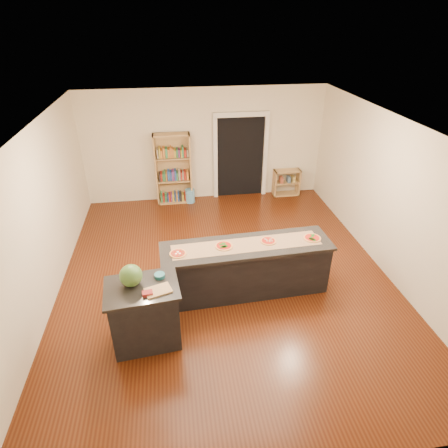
{
  "coord_description": "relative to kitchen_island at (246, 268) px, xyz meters",
  "views": [
    {
      "loc": [
        -0.84,
        -5.56,
        4.32
      ],
      "look_at": [
        0.0,
        0.2,
        1.0
      ],
      "focal_mm": 30.0,
      "sensor_mm": 36.0,
      "label": 1
    }
  ],
  "objects": [
    {
      "name": "pizza_d",
      "position": [
        1.14,
        0.04,
        0.48
      ],
      "size": [
        0.31,
        0.31,
        0.02
      ],
      "color": "#BE8049",
      "rests_on": "kitchen_island"
    },
    {
      "name": "cutting_board",
      "position": [
        -1.44,
        -1.05,
        0.55
      ],
      "size": [
        0.4,
        0.33,
        0.02
      ],
      "primitive_type": "cube",
      "rotation": [
        0.0,
        0.0,
        0.32
      ],
      "color": "tan",
      "rests_on": "side_counter"
    },
    {
      "name": "pizza_b",
      "position": [
        -0.38,
        0.01,
        0.48
      ],
      "size": [
        0.31,
        0.31,
        0.02
      ],
      "color": "#BE8049",
      "rests_on": "kitchen_island"
    },
    {
      "name": "doorway",
      "position": [
        0.61,
        3.92,
        0.73
      ],
      "size": [
        1.4,
        0.09,
        2.21
      ],
      "color": "black",
      "rests_on": "room"
    },
    {
      "name": "pizza_c",
      "position": [
        0.38,
        0.05,
        0.48
      ],
      "size": [
        0.28,
        0.28,
        0.02
      ],
      "color": "#BE8049",
      "rests_on": "kitchen_island"
    },
    {
      "name": "waste_bin",
      "position": [
        -0.73,
        3.67,
        -0.3
      ],
      "size": [
        0.24,
        0.24,
        0.35
      ],
      "primitive_type": "cylinder",
      "color": "#5CA2CE",
      "rests_on": "ground"
    },
    {
      "name": "package_teal",
      "position": [
        -1.42,
        -0.75,
        0.56
      ],
      "size": [
        0.15,
        0.15,
        0.06
      ],
      "primitive_type": "cylinder",
      "color": "#195966",
      "rests_on": "side_counter"
    },
    {
      "name": "kraft_paper",
      "position": [
        -0.0,
        0.01,
        0.47
      ],
      "size": [
        2.51,
        0.57,
        0.0
      ],
      "primitive_type": "cube",
      "rotation": [
        0.0,
        0.0,
        0.05
      ],
      "color": "#896447",
      "rests_on": "kitchen_island"
    },
    {
      "name": "watermelon",
      "position": [
        -1.8,
        -0.86,
        0.69
      ],
      "size": [
        0.31,
        0.31,
        0.31
      ],
      "primitive_type": "sphere",
      "color": "#144214",
      "rests_on": "side_counter"
    },
    {
      "name": "pizza_a",
      "position": [
        -1.14,
        -0.1,
        0.48
      ],
      "size": [
        0.27,
        0.27,
        0.02
      ],
      "color": "#BE8049",
      "rests_on": "kitchen_island"
    },
    {
      "name": "kitchen_island",
      "position": [
        0.0,
        0.0,
        0.0
      ],
      "size": [
        2.87,
        0.78,
        0.95
      ],
      "rotation": [
        0.0,
        0.0,
        0.05
      ],
      "color": "black",
      "rests_on": "ground"
    },
    {
      "name": "room",
      "position": [
        -0.29,
        0.46,
        0.92
      ],
      "size": [
        6.0,
        7.0,
        2.8
      ],
      "color": "beige",
      "rests_on": "ground"
    },
    {
      "name": "side_counter",
      "position": [
        -1.67,
        -0.93,
        0.03
      ],
      "size": [
        1.02,
        0.75,
        1.01
      ],
      "rotation": [
        0.0,
        0.0,
        0.1
      ],
      "color": "black",
      "rests_on": "ground"
    },
    {
      "name": "bookshelf",
      "position": [
        -1.11,
        3.75,
        0.42
      ],
      "size": [
        0.89,
        0.32,
        1.79
      ],
      "primitive_type": "cube",
      "color": "tan",
      "rests_on": "ground"
    },
    {
      "name": "package_red",
      "position": [
        -1.58,
        -1.11,
        0.56
      ],
      "size": [
        0.15,
        0.12,
        0.05
      ],
      "primitive_type": "cube",
      "rotation": [
        0.0,
        0.0,
        0.15
      ],
      "color": "maroon",
      "rests_on": "side_counter"
    },
    {
      "name": "low_shelf",
      "position": [
        1.85,
        3.76,
        -0.13
      ],
      "size": [
        0.7,
        0.3,
        0.7
      ],
      "primitive_type": "cube",
      "color": "tan",
      "rests_on": "ground"
    }
  ]
}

